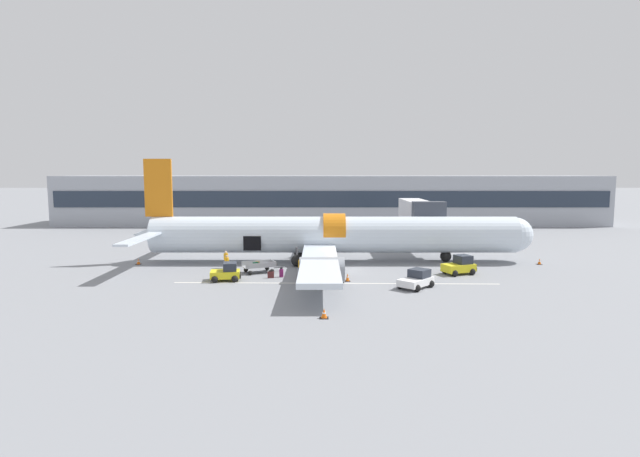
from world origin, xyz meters
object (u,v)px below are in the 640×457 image
(baggage_tug_mid, at_px, (228,273))
(suitcase_on_tarmac_spare, at_px, (272,275))
(baggage_tug_rear, at_px, (461,266))
(ground_crew_loader_b, at_px, (227,259))
(suitcase_on_tarmac_upright, at_px, (283,273))
(ground_crew_loader_a, at_px, (307,260))
(airplane, at_px, (330,236))
(baggage_cart_loading, at_px, (261,267))
(ground_crew_supervisor, at_px, (302,267))
(baggage_tug_lead, at_px, (418,280))
(ground_crew_driver, at_px, (228,264))

(baggage_tug_mid, bearing_deg, suitcase_on_tarmac_spare, 15.16)
(baggage_tug_rear, xyz_separation_m, ground_crew_loader_b, (-21.13, 2.72, 0.15))
(ground_crew_loader_b, bearing_deg, suitcase_on_tarmac_upright, -36.02)
(ground_crew_loader_a, xyz_separation_m, suitcase_on_tarmac_spare, (-2.89, -3.54, -0.69))
(airplane, bearing_deg, baggage_cart_loading, -138.90)
(baggage_cart_loading, relative_size, ground_crew_loader_a, 2.05)
(baggage_cart_loading, xyz_separation_m, ground_crew_supervisor, (3.74, -1.80, 0.37))
(baggage_tug_lead, xyz_separation_m, baggage_cart_loading, (-12.93, 5.85, -0.11))
(ground_crew_loader_a, distance_m, ground_crew_driver, 7.18)
(baggage_tug_mid, relative_size, suitcase_on_tarmac_upright, 3.32)
(baggage_tug_mid, relative_size, baggage_cart_loading, 0.71)
(airplane, xyz_separation_m, ground_crew_loader_b, (-9.68, -3.38, -1.78))
(baggage_tug_mid, bearing_deg, baggage_cart_loading, 53.92)
(ground_crew_supervisor, distance_m, suitcase_on_tarmac_spare, 2.63)
(ground_crew_loader_b, xyz_separation_m, suitcase_on_tarmac_spare, (4.61, -4.36, -0.59))
(ground_crew_driver, height_order, suitcase_on_tarmac_spare, ground_crew_driver)
(baggage_tug_rear, bearing_deg, baggage_tug_mid, -172.60)
(suitcase_on_tarmac_spare, bearing_deg, suitcase_on_tarmac_upright, 22.94)
(airplane, relative_size, baggage_tug_mid, 14.93)
(baggage_tug_rear, relative_size, baggage_cart_loading, 0.85)
(baggage_tug_lead, bearing_deg, baggage_cart_loading, 155.67)
(baggage_cart_loading, bearing_deg, ground_crew_loader_a, 17.39)
(baggage_tug_mid, distance_m, baggage_cart_loading, 3.98)
(baggage_tug_rear, distance_m, suitcase_on_tarmac_upright, 15.70)
(ground_crew_supervisor, xyz_separation_m, suitcase_on_tarmac_upright, (-1.64, -0.08, -0.54))
(baggage_tug_rear, bearing_deg, ground_crew_loader_b, 172.66)
(baggage_tug_lead, height_order, baggage_tug_mid, baggage_tug_mid)
(baggage_tug_lead, xyz_separation_m, baggage_tug_mid, (-15.28, 2.63, 0.02))
(baggage_tug_lead, bearing_deg, baggage_tug_rear, 47.45)
(ground_crew_loader_a, height_order, ground_crew_driver, ground_crew_loader_a)
(baggage_cart_loading, bearing_deg, ground_crew_driver, -166.73)
(airplane, distance_m, ground_crew_loader_a, 5.03)
(baggage_tug_mid, height_order, ground_crew_supervisor, ground_crew_supervisor)
(airplane, bearing_deg, baggage_tug_rear, -28.04)
(baggage_tug_lead, bearing_deg, suitcase_on_tarmac_upright, 159.88)
(ground_crew_driver, distance_m, suitcase_on_tarmac_spare, 4.37)
(baggage_tug_lead, height_order, ground_crew_loader_b, ground_crew_loader_b)
(airplane, height_order, ground_crew_loader_a, airplane)
(baggage_tug_mid, bearing_deg, ground_crew_loader_a, 34.91)
(baggage_tug_mid, height_order, baggage_tug_rear, baggage_tug_rear)
(ground_crew_loader_b, relative_size, ground_crew_supervisor, 0.97)
(baggage_tug_mid, xyz_separation_m, suitcase_on_tarmac_spare, (3.57, 0.97, -0.36))
(baggage_tug_lead, bearing_deg, ground_crew_loader_b, 154.00)
(baggage_tug_rear, distance_m, ground_crew_loader_a, 13.77)
(airplane, relative_size, baggage_tug_lead, 12.07)
(baggage_cart_loading, xyz_separation_m, ground_crew_loader_b, (-3.39, 2.11, 0.35))
(baggage_tug_lead, distance_m, ground_crew_supervisor, 10.05)
(baggage_tug_mid, xyz_separation_m, ground_crew_supervisor, (6.09, 1.42, 0.25))
(baggage_cart_loading, bearing_deg, ground_crew_loader_b, 148.07)
(baggage_cart_loading, bearing_deg, suitcase_on_tarmac_upright, -41.82)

